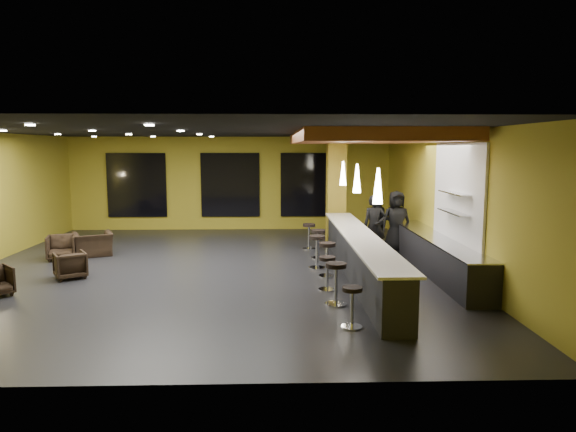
{
  "coord_description": "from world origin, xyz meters",
  "views": [
    {
      "loc": [
        1.6,
        -12.92,
        3.09
      ],
      "look_at": [
        2.0,
        0.5,
        1.3
      ],
      "focal_mm": 32.0,
      "sensor_mm": 36.0,
      "label": 1
    }
  ],
  "objects_px": {
    "bar_counter": "(359,257)",
    "bar_stool_0": "(352,302)",
    "bar_stool_3": "(327,255)",
    "bar_stool_6": "(309,233)",
    "armchair_d": "(93,244)",
    "bar_stool_2": "(327,269)",
    "staff_c": "(396,222)",
    "bar_stool_4": "(317,248)",
    "prep_counter": "(435,255)",
    "armchair_c": "(62,247)",
    "pendant_2": "(343,173)",
    "staff_a": "(374,226)",
    "staff_b": "(379,222)",
    "pendant_0": "(378,186)",
    "bar_stool_1": "(336,278)",
    "bar_stool_5": "(318,240)",
    "pendant_1": "(357,178)",
    "column": "(336,189)",
    "armchair_b": "(70,265)"
  },
  "relations": [
    {
      "from": "bar_counter",
      "to": "bar_stool_0",
      "type": "xyz_separation_m",
      "value": [
        -0.69,
        -3.42,
        -0.04
      ]
    },
    {
      "from": "bar_stool_3",
      "to": "bar_stool_6",
      "type": "distance_m",
      "value": 3.41
    },
    {
      "from": "armchair_d",
      "to": "bar_stool_2",
      "type": "bearing_deg",
      "value": 124.71
    },
    {
      "from": "bar_stool_0",
      "to": "staff_c",
      "type": "bearing_deg",
      "value": 70.33
    },
    {
      "from": "bar_counter",
      "to": "bar_stool_4",
      "type": "bearing_deg",
      "value": 132.88
    },
    {
      "from": "prep_counter",
      "to": "armchair_c",
      "type": "bearing_deg",
      "value": 169.91
    },
    {
      "from": "pendant_2",
      "to": "staff_a",
      "type": "bearing_deg",
      "value": -39.18
    },
    {
      "from": "bar_counter",
      "to": "bar_stool_2",
      "type": "xyz_separation_m",
      "value": [
        -0.87,
        -1.05,
        -0.02
      ]
    },
    {
      "from": "bar_stool_6",
      "to": "staff_b",
      "type": "bearing_deg",
      "value": -2.9
    },
    {
      "from": "prep_counter",
      "to": "pendant_0",
      "type": "relative_size",
      "value": 8.57
    },
    {
      "from": "armchair_c",
      "to": "bar_stool_6",
      "type": "relative_size",
      "value": 0.96
    },
    {
      "from": "bar_counter",
      "to": "staff_c",
      "type": "bearing_deg",
      "value": 61.91
    },
    {
      "from": "bar_stool_1",
      "to": "bar_stool_5",
      "type": "height_order",
      "value": "bar_stool_1"
    },
    {
      "from": "bar_stool_5",
      "to": "prep_counter",
      "type": "bearing_deg",
      "value": -31.19
    },
    {
      "from": "bar_counter",
      "to": "bar_stool_0",
      "type": "bearing_deg",
      "value": -101.46
    },
    {
      "from": "pendant_1",
      "to": "bar_stool_3",
      "type": "height_order",
      "value": "pendant_1"
    },
    {
      "from": "column",
      "to": "armchair_b",
      "type": "bearing_deg",
      "value": -147.29
    },
    {
      "from": "prep_counter",
      "to": "bar_stool_1",
      "type": "distance_m",
      "value": 3.85
    },
    {
      "from": "bar_stool_1",
      "to": "bar_stool_4",
      "type": "distance_m",
      "value": 3.11
    },
    {
      "from": "bar_stool_2",
      "to": "bar_stool_6",
      "type": "bearing_deg",
      "value": 90.91
    },
    {
      "from": "pendant_1",
      "to": "bar_stool_0",
      "type": "bearing_deg",
      "value": -100.03
    },
    {
      "from": "staff_a",
      "to": "bar_stool_4",
      "type": "height_order",
      "value": "staff_a"
    },
    {
      "from": "pendant_2",
      "to": "staff_a",
      "type": "height_order",
      "value": "pendant_2"
    },
    {
      "from": "pendant_1",
      "to": "staff_a",
      "type": "distance_m",
      "value": 2.48
    },
    {
      "from": "bar_stool_6",
      "to": "bar_stool_1",
      "type": "bearing_deg",
      "value": -88.66
    },
    {
      "from": "armchair_c",
      "to": "bar_stool_3",
      "type": "relative_size",
      "value": 0.91
    },
    {
      "from": "armchair_d",
      "to": "bar_stool_3",
      "type": "height_order",
      "value": "bar_stool_3"
    },
    {
      "from": "pendant_0",
      "to": "bar_stool_1",
      "type": "height_order",
      "value": "pendant_0"
    },
    {
      "from": "bar_counter",
      "to": "bar_stool_4",
      "type": "relative_size",
      "value": 9.35
    },
    {
      "from": "bar_stool_0",
      "to": "bar_stool_2",
      "type": "relative_size",
      "value": 0.97
    },
    {
      "from": "bar_counter",
      "to": "bar_stool_2",
      "type": "distance_m",
      "value": 1.36
    },
    {
      "from": "prep_counter",
      "to": "bar_stool_4",
      "type": "height_order",
      "value": "prep_counter"
    },
    {
      "from": "staff_a",
      "to": "bar_stool_1",
      "type": "xyz_separation_m",
      "value": [
        -1.64,
        -4.45,
        -0.34
      ]
    },
    {
      "from": "bar_stool_6",
      "to": "prep_counter",
      "type": "bearing_deg",
      "value": -45.84
    },
    {
      "from": "bar_stool_4",
      "to": "bar_stool_0",
      "type": "bearing_deg",
      "value": -87.06
    },
    {
      "from": "staff_c",
      "to": "bar_stool_4",
      "type": "relative_size",
      "value": 2.14
    },
    {
      "from": "pendant_0",
      "to": "bar_stool_2",
      "type": "xyz_separation_m",
      "value": [
        -0.87,
        0.95,
        -1.87
      ]
    },
    {
      "from": "prep_counter",
      "to": "bar_stool_3",
      "type": "bearing_deg",
      "value": -172.35
    },
    {
      "from": "staff_c",
      "to": "bar_stool_4",
      "type": "bearing_deg",
      "value": -146.89
    },
    {
      "from": "staff_b",
      "to": "bar_stool_3",
      "type": "bearing_deg",
      "value": -114.4
    },
    {
      "from": "pendant_0",
      "to": "armchair_d",
      "type": "distance_m",
      "value": 8.88
    },
    {
      "from": "pendant_2",
      "to": "column",
      "type": "bearing_deg",
      "value": 90.0
    },
    {
      "from": "armchair_c",
      "to": "prep_counter",
      "type": "bearing_deg",
      "value": -26.19
    },
    {
      "from": "column",
      "to": "staff_c",
      "type": "height_order",
      "value": "column"
    },
    {
      "from": "armchair_d",
      "to": "bar_stool_3",
      "type": "xyz_separation_m",
      "value": [
        6.48,
        -2.62,
        0.2
      ]
    },
    {
      "from": "bar_stool_5",
      "to": "staff_a",
      "type": "bearing_deg",
      "value": 5.16
    },
    {
      "from": "armchair_c",
      "to": "column",
      "type": "bearing_deg",
      "value": 0.29
    },
    {
      "from": "bar_counter",
      "to": "bar_stool_1",
      "type": "height_order",
      "value": "bar_counter"
    },
    {
      "from": "pendant_1",
      "to": "bar_stool_6",
      "type": "bearing_deg",
      "value": 107.32
    },
    {
      "from": "staff_c",
      "to": "bar_stool_5",
      "type": "xyz_separation_m",
      "value": [
        -2.38,
        -0.81,
        -0.39
      ]
    }
  ]
}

